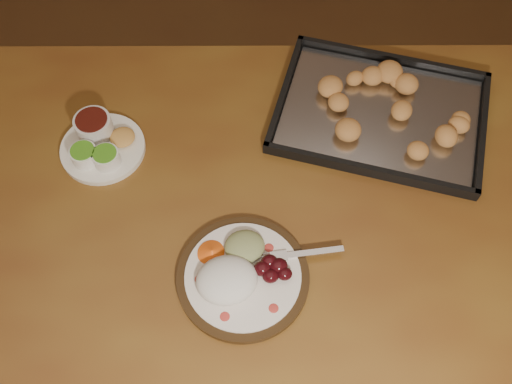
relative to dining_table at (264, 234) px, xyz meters
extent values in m
plane|color=brown|center=(-0.29, 0.04, -0.65)|extent=(4.00, 4.00, 0.00)
cube|color=brown|center=(0.00, 0.00, 0.08)|extent=(1.62, 1.12, 0.04)
cylinder|color=#452B14|center=(-0.61, 0.48, -0.30)|extent=(0.07, 0.07, 0.71)
cylinder|color=#452B14|center=(0.73, 0.27, -0.30)|extent=(0.07, 0.07, 0.71)
cylinder|color=black|center=(-0.06, -0.13, 0.10)|extent=(0.25, 0.25, 0.01)
cylinder|color=white|center=(-0.06, -0.13, 0.11)|extent=(0.21, 0.21, 0.01)
ellipsoid|color=#BA332C|center=(-0.11, -0.20, 0.12)|extent=(0.02, 0.02, 0.00)
ellipsoid|color=#BA332C|center=(-0.02, -0.20, 0.12)|extent=(0.02, 0.02, 0.00)
ellipsoid|color=#BA332C|center=(-0.01, -0.09, 0.12)|extent=(0.02, 0.02, 0.00)
ellipsoid|color=#BA332C|center=(-0.14, -0.13, 0.12)|extent=(0.02, 0.02, 0.00)
ellipsoid|color=white|center=(-0.09, -0.14, 0.13)|extent=(0.13, 0.11, 0.05)
ellipsoid|color=#440910|center=(-0.01, -0.15, 0.13)|extent=(0.03, 0.03, 0.02)
ellipsoid|color=#440910|center=(0.00, -0.13, 0.13)|extent=(0.03, 0.03, 0.02)
ellipsoid|color=#440910|center=(-0.01, -0.12, 0.13)|extent=(0.03, 0.03, 0.02)
ellipsoid|color=#440910|center=(0.01, -0.15, 0.13)|extent=(0.03, 0.03, 0.02)
ellipsoid|color=#440910|center=(-0.03, -0.13, 0.13)|extent=(0.03, 0.03, 0.02)
ellipsoid|color=tan|center=(-0.05, -0.08, 0.12)|extent=(0.09, 0.08, 0.03)
cone|color=#F25C16|center=(-0.11, -0.08, 0.12)|extent=(0.08, 0.08, 0.02)
cube|color=silver|center=(0.07, -0.11, 0.12)|extent=(0.12, 0.01, 0.00)
cube|color=silver|center=(0.01, -0.11, 0.12)|extent=(0.03, 0.02, 0.00)
cylinder|color=silver|center=(-0.01, -0.12, 0.12)|extent=(0.03, 0.00, 0.00)
cylinder|color=silver|center=(-0.01, -0.11, 0.12)|extent=(0.03, 0.00, 0.00)
cylinder|color=silver|center=(-0.01, -0.10, 0.12)|extent=(0.03, 0.00, 0.00)
cylinder|color=silver|center=(-0.01, -0.10, 0.12)|extent=(0.03, 0.00, 0.00)
cylinder|color=white|center=(-0.31, 0.20, 0.10)|extent=(0.18, 0.18, 0.01)
cylinder|color=white|center=(-0.34, 0.17, 0.13)|extent=(0.06, 0.06, 0.03)
cylinder|color=#47931D|center=(-0.34, 0.17, 0.14)|extent=(0.05, 0.05, 0.00)
cylinder|color=white|center=(-0.30, 0.16, 0.13)|extent=(0.06, 0.06, 0.03)
cylinder|color=#47931D|center=(-0.30, 0.16, 0.14)|extent=(0.05, 0.05, 0.00)
cylinder|color=silver|center=(-0.32, 0.24, 0.13)|extent=(0.08, 0.08, 0.04)
cylinder|color=#3E100B|center=(-0.32, 0.24, 0.15)|extent=(0.07, 0.07, 0.00)
ellipsoid|color=#C78946|center=(-0.27, 0.21, 0.12)|extent=(0.05, 0.05, 0.02)
cube|color=black|center=(0.29, 0.20, 0.10)|extent=(0.54, 0.48, 0.01)
cube|color=black|center=(0.35, 0.34, 0.12)|extent=(0.41, 0.19, 0.02)
cube|color=black|center=(0.22, 0.05, 0.12)|extent=(0.41, 0.19, 0.02)
cube|color=black|center=(0.48, 0.11, 0.12)|extent=(0.14, 0.30, 0.02)
cube|color=black|center=(0.09, 0.29, 0.12)|extent=(0.14, 0.30, 0.02)
cube|color=silver|center=(0.29, 0.20, 0.11)|extent=(0.50, 0.44, 0.00)
ellipsoid|color=#CA9146|center=(0.34, 0.17, 0.13)|extent=(0.05, 0.05, 0.03)
ellipsoid|color=#CA9146|center=(0.40, 0.18, 0.13)|extent=(0.07, 0.06, 0.03)
ellipsoid|color=#CA9146|center=(0.36, 0.25, 0.13)|extent=(0.07, 0.07, 0.03)
ellipsoid|color=#CA9146|center=(0.33, 0.24, 0.13)|extent=(0.05, 0.05, 0.03)
ellipsoid|color=#CA9146|center=(0.29, 0.28, 0.13)|extent=(0.06, 0.06, 0.03)
ellipsoid|color=#CA9146|center=(0.26, 0.24, 0.13)|extent=(0.07, 0.07, 0.03)
ellipsoid|color=#CA9146|center=(0.19, 0.26, 0.13)|extent=(0.06, 0.06, 0.03)
ellipsoid|color=#CA9146|center=(0.21, 0.21, 0.13)|extent=(0.06, 0.06, 0.03)
ellipsoid|color=#CA9146|center=(0.18, 0.21, 0.13)|extent=(0.07, 0.07, 0.03)
ellipsoid|color=#CA9146|center=(0.22, 0.14, 0.13)|extent=(0.06, 0.06, 0.03)
ellipsoid|color=#CA9146|center=(0.28, 0.16, 0.13)|extent=(0.05, 0.05, 0.03)
ellipsoid|color=#CA9146|center=(0.33, 0.12, 0.13)|extent=(0.07, 0.07, 0.03)
ellipsoid|color=#CA9146|center=(0.33, 0.13, 0.13)|extent=(0.07, 0.06, 0.03)
camera|label=1|loc=(-0.10, -0.53, 1.09)|focal=40.00mm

